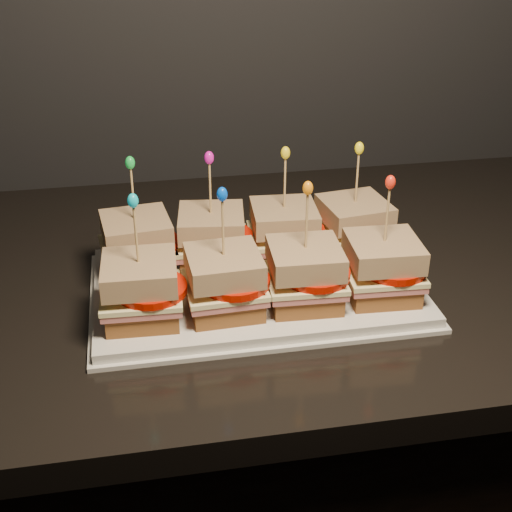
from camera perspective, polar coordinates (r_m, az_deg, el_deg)
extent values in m
cube|color=black|center=(0.99, -11.18, -2.54)|extent=(2.56, 0.68, 0.04)
cube|color=white|center=(0.91, 0.00, -2.54)|extent=(0.41, 0.25, 0.02)
cube|color=white|center=(0.92, 0.00, -2.86)|extent=(0.42, 0.26, 0.01)
cube|color=#5D3312|center=(0.94, -9.35, -0.48)|extent=(0.09, 0.09, 0.02)
cube|color=#C65F5F|center=(0.94, -9.42, 0.35)|extent=(0.10, 0.10, 0.01)
cube|color=#FFF6A9|center=(0.93, -9.46, 0.73)|extent=(0.10, 0.10, 0.01)
cylinder|color=#BD1403|center=(0.93, -8.74, 1.04)|extent=(0.08, 0.08, 0.01)
cube|color=#5B2A11|center=(0.92, -9.58, 2.18)|extent=(0.09, 0.09, 0.03)
cylinder|color=tan|center=(0.90, -9.80, 4.70)|extent=(0.00, 0.00, 0.09)
ellipsoid|color=green|center=(0.89, -10.04, 7.36)|extent=(0.01, 0.01, 0.02)
cube|color=#5D3312|center=(0.95, -3.51, 0.02)|extent=(0.09, 0.09, 0.02)
cube|color=#C65F5F|center=(0.94, -3.54, 0.85)|extent=(0.10, 0.10, 0.01)
cube|color=#FFF6A9|center=(0.94, -3.55, 1.23)|extent=(0.10, 0.10, 0.01)
cylinder|color=#BD1403|center=(0.93, -2.78, 1.54)|extent=(0.08, 0.08, 0.01)
cube|color=#5B2A11|center=(0.93, -3.60, 2.68)|extent=(0.09, 0.09, 0.03)
cylinder|color=tan|center=(0.91, -3.68, 5.20)|extent=(0.00, 0.00, 0.09)
ellipsoid|color=#D810A4|center=(0.89, -3.77, 7.86)|extent=(0.01, 0.01, 0.02)
cube|color=#5D3312|center=(0.96, 2.21, 0.51)|extent=(0.09, 0.09, 0.02)
cube|color=#C65F5F|center=(0.96, 2.23, 1.33)|extent=(0.10, 0.09, 0.01)
cube|color=#FFF6A9|center=(0.95, 2.24, 1.71)|extent=(0.10, 0.09, 0.01)
cylinder|color=#BD1403|center=(0.95, 3.03, 2.01)|extent=(0.08, 0.08, 0.01)
cube|color=#5B2A11|center=(0.94, 2.27, 3.14)|extent=(0.09, 0.09, 0.03)
cylinder|color=tan|center=(0.92, 2.32, 5.62)|extent=(0.00, 0.00, 0.09)
ellipsoid|color=yellow|center=(0.91, 2.38, 8.25)|extent=(0.01, 0.01, 0.02)
cube|color=#5D3312|center=(0.99, 7.72, 0.98)|extent=(0.09, 0.09, 0.02)
cube|color=#C65F5F|center=(0.98, 7.78, 1.78)|extent=(0.10, 0.10, 0.01)
cube|color=#FFF6A9|center=(0.98, 7.80, 2.15)|extent=(0.10, 0.10, 0.01)
cylinder|color=#BD1403|center=(0.97, 8.61, 2.45)|extent=(0.08, 0.08, 0.01)
cube|color=#5B2A11|center=(0.97, 7.90, 3.55)|extent=(0.09, 0.09, 0.03)
cylinder|color=tan|center=(0.95, 8.08, 5.98)|extent=(0.00, 0.00, 0.09)
ellipsoid|color=yellow|center=(0.93, 8.26, 8.54)|extent=(0.01, 0.01, 0.02)
cube|color=#5D3312|center=(0.84, -9.06, -4.21)|extent=(0.09, 0.09, 0.02)
cube|color=#C65F5F|center=(0.84, -9.14, -3.32)|extent=(0.09, 0.09, 0.01)
cube|color=#FFF6A9|center=(0.83, -9.17, -2.91)|extent=(0.10, 0.09, 0.01)
cylinder|color=#BD1403|center=(0.82, -8.36, -2.60)|extent=(0.08, 0.08, 0.01)
cube|color=#5B2A11|center=(0.82, -9.31, -1.33)|extent=(0.09, 0.09, 0.03)
cylinder|color=tan|center=(0.80, -9.56, 1.43)|extent=(0.00, 0.00, 0.09)
ellipsoid|color=#0DB0BF|center=(0.78, -9.82, 4.38)|extent=(0.01, 0.01, 0.02)
cube|color=#5D3312|center=(0.85, -2.52, -3.63)|extent=(0.09, 0.09, 0.02)
cube|color=#C65F5F|center=(0.84, -2.54, -2.74)|extent=(0.09, 0.09, 0.01)
cube|color=#FFF6A9|center=(0.84, -2.55, -2.32)|extent=(0.10, 0.09, 0.01)
cylinder|color=#BD1403|center=(0.83, -1.68, -2.01)|extent=(0.08, 0.08, 0.01)
cube|color=#5B2A11|center=(0.82, -2.59, -0.75)|extent=(0.09, 0.09, 0.03)
cylinder|color=tan|center=(0.80, -2.66, 2.01)|extent=(0.00, 0.00, 0.09)
ellipsoid|color=blue|center=(0.78, -2.73, 4.96)|extent=(0.01, 0.01, 0.02)
cube|color=#5D3312|center=(0.86, 3.86, -3.01)|extent=(0.09, 0.09, 0.02)
cube|color=#C65F5F|center=(0.86, 3.89, -2.13)|extent=(0.09, 0.09, 0.01)
cube|color=#FFF6A9|center=(0.85, 3.90, -1.73)|extent=(0.10, 0.09, 0.01)
cylinder|color=#BD1403|center=(0.85, 4.81, -1.41)|extent=(0.08, 0.08, 0.01)
cube|color=#5B2A11|center=(0.84, 3.96, -0.18)|extent=(0.09, 0.09, 0.03)
cylinder|color=tan|center=(0.82, 4.06, 2.54)|extent=(0.00, 0.00, 0.09)
ellipsoid|color=orange|center=(0.80, 4.17, 5.44)|extent=(0.01, 0.01, 0.02)
cube|color=#5D3312|center=(0.89, 9.92, -2.39)|extent=(0.09, 0.09, 0.02)
cube|color=#C65F5F|center=(0.88, 10.00, -1.53)|extent=(0.09, 0.09, 0.01)
cube|color=#FFF6A9|center=(0.88, 10.04, -1.14)|extent=(0.10, 0.09, 0.01)
cylinder|color=#BD1403|center=(0.88, 10.95, -0.83)|extent=(0.08, 0.08, 0.01)
cube|color=#5B2A11|center=(0.87, 10.18, 0.37)|extent=(0.09, 0.09, 0.03)
cylinder|color=tan|center=(0.85, 10.43, 3.02)|extent=(0.00, 0.00, 0.09)
ellipsoid|color=red|center=(0.83, 10.70, 5.83)|extent=(0.01, 0.01, 0.02)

